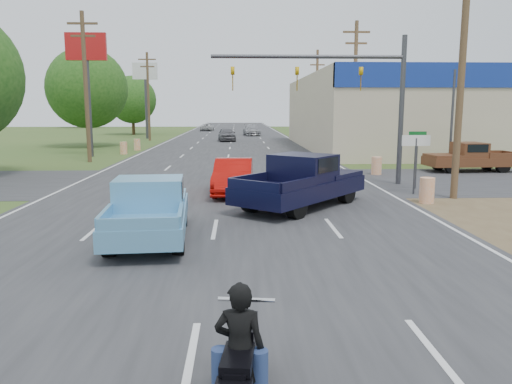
{
  "coord_description": "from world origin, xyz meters",
  "views": [
    {
      "loc": [
        0.7,
        -6.7,
        3.59
      ],
      "look_at": [
        1.21,
        7.07,
        1.3
      ],
      "focal_mm": 35.0,
      "sensor_mm": 36.0,
      "label": 1
    }
  ],
  "objects_px": {
    "navy_pickup": "(303,181)",
    "brown_pickup": "(468,157)",
    "motorcycle": "(239,382)",
    "distant_car_white": "(207,127)",
    "distant_car_silver": "(252,130)",
    "blue_pickup": "(150,208)",
    "red_convertible": "(234,177)",
    "distant_car_grey": "(227,134)",
    "rider": "(240,358)"
  },
  "relations": [
    {
      "from": "navy_pickup",
      "to": "brown_pickup",
      "type": "bearing_deg",
      "value": 82.48
    },
    {
      "from": "motorcycle",
      "to": "brown_pickup",
      "type": "height_order",
      "value": "brown_pickup"
    },
    {
      "from": "brown_pickup",
      "to": "distant_car_white",
      "type": "xyz_separation_m",
      "value": [
        -18.53,
        56.78,
        -0.25
      ]
    },
    {
      "from": "distant_car_white",
      "to": "distant_car_silver",
      "type": "bearing_deg",
      "value": 118.41
    },
    {
      "from": "blue_pickup",
      "to": "distant_car_silver",
      "type": "relative_size",
      "value": 1.03
    },
    {
      "from": "red_convertible",
      "to": "navy_pickup",
      "type": "distance_m",
      "value": 3.95
    },
    {
      "from": "navy_pickup",
      "to": "distant_car_grey",
      "type": "distance_m",
      "value": 39.22
    },
    {
      "from": "rider",
      "to": "distant_car_silver",
      "type": "height_order",
      "value": "rider"
    },
    {
      "from": "navy_pickup",
      "to": "brown_pickup",
      "type": "height_order",
      "value": "navy_pickup"
    },
    {
      "from": "blue_pickup",
      "to": "red_convertible",
      "type": "bearing_deg",
      "value": 68.51
    },
    {
      "from": "motorcycle",
      "to": "brown_pickup",
      "type": "xyz_separation_m",
      "value": [
        13.43,
        23.2,
        0.32
      ]
    },
    {
      "from": "rider",
      "to": "navy_pickup",
      "type": "xyz_separation_m",
      "value": [
        2.42,
        12.89,
        0.19
      ]
    },
    {
      "from": "red_convertible",
      "to": "rider",
      "type": "height_order",
      "value": "rider"
    },
    {
      "from": "blue_pickup",
      "to": "distant_car_white",
      "type": "distance_m",
      "value": 71.51
    },
    {
      "from": "navy_pickup",
      "to": "distant_car_silver",
      "type": "xyz_separation_m",
      "value": [
        -0.43,
        51.37,
        -0.24
      ]
    },
    {
      "from": "distant_car_grey",
      "to": "distant_car_white",
      "type": "height_order",
      "value": "distant_car_grey"
    },
    {
      "from": "motorcycle",
      "to": "distant_car_white",
      "type": "distance_m",
      "value": 80.15
    },
    {
      "from": "red_convertible",
      "to": "distant_car_grey",
      "type": "distance_m",
      "value": 36.1
    },
    {
      "from": "red_convertible",
      "to": "navy_pickup",
      "type": "xyz_separation_m",
      "value": [
        2.6,
        -2.97,
        0.25
      ]
    },
    {
      "from": "red_convertible",
      "to": "motorcycle",
      "type": "xyz_separation_m",
      "value": [
        0.18,
        -15.92,
        -0.21
      ]
    },
    {
      "from": "distant_car_silver",
      "to": "navy_pickup",
      "type": "bearing_deg",
      "value": -94.12
    },
    {
      "from": "distant_car_white",
      "to": "red_convertible",
      "type": "bearing_deg",
      "value": 98.41
    },
    {
      "from": "brown_pickup",
      "to": "distant_car_silver",
      "type": "relative_size",
      "value": 1.02
    },
    {
      "from": "brown_pickup",
      "to": "blue_pickup",
      "type": "bearing_deg",
      "value": 128.78
    },
    {
      "from": "red_convertible",
      "to": "rider",
      "type": "xyz_separation_m",
      "value": [
        0.18,
        -15.85,
        0.05
      ]
    },
    {
      "from": "blue_pickup",
      "to": "brown_pickup",
      "type": "height_order",
      "value": "blue_pickup"
    },
    {
      "from": "motorcycle",
      "to": "distant_car_grey",
      "type": "relative_size",
      "value": 0.52
    },
    {
      "from": "distant_car_grey",
      "to": "blue_pickup",
      "type": "bearing_deg",
      "value": -96.69
    },
    {
      "from": "red_convertible",
      "to": "distant_car_white",
      "type": "height_order",
      "value": "red_convertible"
    },
    {
      "from": "blue_pickup",
      "to": "navy_pickup",
      "type": "relative_size",
      "value": 0.89
    },
    {
      "from": "navy_pickup",
      "to": "distant_car_grey",
      "type": "relative_size",
      "value": 1.31
    },
    {
      "from": "rider",
      "to": "blue_pickup",
      "type": "height_order",
      "value": "blue_pickup"
    },
    {
      "from": "rider",
      "to": "distant_car_silver",
      "type": "bearing_deg",
      "value": -84.88
    },
    {
      "from": "motorcycle",
      "to": "rider",
      "type": "distance_m",
      "value": 0.27
    },
    {
      "from": "blue_pickup",
      "to": "distant_car_silver",
      "type": "distance_m",
      "value": 55.99
    },
    {
      "from": "blue_pickup",
      "to": "brown_pickup",
      "type": "bearing_deg",
      "value": 38.4
    },
    {
      "from": "red_convertible",
      "to": "distant_car_silver",
      "type": "distance_m",
      "value": 48.46
    },
    {
      "from": "blue_pickup",
      "to": "brown_pickup",
      "type": "relative_size",
      "value": 1.02
    },
    {
      "from": "distant_car_silver",
      "to": "distant_car_white",
      "type": "height_order",
      "value": "distant_car_silver"
    },
    {
      "from": "rider",
      "to": "brown_pickup",
      "type": "height_order",
      "value": "brown_pickup"
    },
    {
      "from": "distant_car_grey",
      "to": "distant_car_silver",
      "type": "height_order",
      "value": "distant_car_grey"
    },
    {
      "from": "distant_car_grey",
      "to": "distant_car_white",
      "type": "bearing_deg",
      "value": 92.91
    },
    {
      "from": "distant_car_silver",
      "to": "distant_car_white",
      "type": "xyz_separation_m",
      "value": [
        -7.1,
        15.65,
        -0.14
      ]
    },
    {
      "from": "distant_car_white",
      "to": "distant_car_grey",
      "type": "bearing_deg",
      "value": 101.95
    },
    {
      "from": "distant_car_white",
      "to": "brown_pickup",
      "type": "bearing_deg",
      "value": 112.09
    },
    {
      "from": "rider",
      "to": "blue_pickup",
      "type": "distance_m",
      "value": 8.81
    },
    {
      "from": "red_convertible",
      "to": "blue_pickup",
      "type": "distance_m",
      "value": 7.75
    },
    {
      "from": "red_convertible",
      "to": "distant_car_silver",
      "type": "height_order",
      "value": "distant_car_silver"
    },
    {
      "from": "navy_pickup",
      "to": "distant_car_white",
      "type": "relative_size",
      "value": 1.38
    },
    {
      "from": "navy_pickup",
      "to": "distant_car_grey",
      "type": "bearing_deg",
      "value": 134.84
    }
  ]
}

